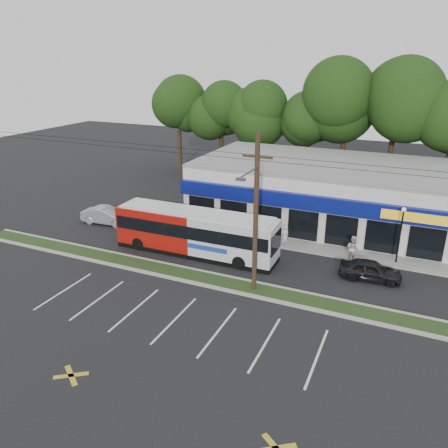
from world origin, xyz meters
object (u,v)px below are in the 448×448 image
pedestrian_b (353,248)px  utility_pole (253,210)px  lamp_post (401,229)px  car_blue (109,217)px  metrobus (196,231)px  car_dark (370,270)px  pedestrian_a (285,236)px  car_silver (107,216)px

pedestrian_b → utility_pole: bearing=80.9°
lamp_post → car_blue: (-24.00, -1.80, -2.09)m
lamp_post → metrobus: size_ratio=0.34×
metrobus → car_blue: metrobus is taller
car_dark → pedestrian_a: pedestrian_a is taller
car_blue → pedestrian_a: size_ratio=2.21×
utility_pole → pedestrian_a: utility_pole is taller
utility_pole → pedestrian_b: utility_pole is taller
lamp_post → car_silver: lamp_post is taller
utility_pole → car_silver: (-15.95, 5.96, -4.67)m
metrobus → pedestrian_b: 11.53m
car_silver → utility_pole: bearing=-115.5°
utility_pole → metrobus: utility_pole is taller
car_silver → pedestrian_b: 21.14m
metrobus → pedestrian_a: bearing=32.5°
lamp_post → pedestrian_b: bearing=-165.7°
pedestrian_a → utility_pole: bearing=47.3°
car_silver → car_blue: size_ratio=1.12×
car_dark → pedestrian_a: bearing=62.5°
utility_pole → car_dark: (6.72, 4.57, -4.73)m
pedestrian_a → pedestrian_b: pedestrian_b is taller
lamp_post → car_silver: (-24.12, -1.92, -1.92)m
car_silver → pedestrian_a: size_ratio=2.48×
utility_pole → car_dark: size_ratio=12.44×
lamp_post → pedestrian_a: lamp_post is taller
car_dark → pedestrian_a: 7.28m
car_dark → car_silver: (-22.68, 1.38, 0.06)m
lamp_post → metrobus: 14.63m
pedestrian_a → metrobus: bearing=-9.6°
lamp_post → metrobus: (-13.96, -4.30, -0.89)m
car_blue → utility_pole: bearing=-111.0°
lamp_post → car_silver: size_ratio=0.94×
lamp_post → pedestrian_b: (-3.01, -0.77, -1.72)m
pedestrian_a → pedestrian_b: (5.16, -0.25, 0.04)m
utility_pole → metrobus: size_ratio=4.00×
pedestrian_b → car_blue: bearing=29.6°
utility_pole → car_blue: 17.63m
metrobus → pedestrian_a: metrobus is taller
pedestrian_b → car_dark: bearing=148.5°
car_blue → pedestrian_b: size_ratio=2.12×
metrobus → pedestrian_b: metrobus is taller
car_blue → car_dark: bearing=-93.8°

